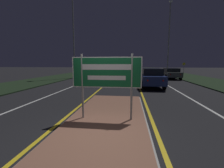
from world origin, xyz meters
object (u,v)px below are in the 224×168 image
highway_sign (106,75)px  streetlight_left_near (73,21)px  warning_sign (184,67)px  car_approaching_0 (101,74)px  streetlight_right_near (169,29)px  car_receding_1 (171,73)px  car_receding_0 (151,77)px

highway_sign → streetlight_left_near: 16.84m
streetlight_left_near → warning_sign: size_ratio=5.18×
highway_sign → streetlight_left_near: (-6.59, 14.38, 5.77)m
car_approaching_0 → streetlight_right_near: bearing=32.9°
streetlight_right_near → car_approaching_0: (-8.72, -5.65, -6.15)m
car_receding_1 → warning_sign: size_ratio=1.98×
streetlight_left_near → car_receding_0: 12.83m
car_approaching_0 → car_receding_1: bearing=20.8°
streetlight_right_near → car_receding_1: size_ratio=2.54×
streetlight_right_near → warning_sign: size_ratio=5.03×
streetlight_left_near → car_approaching_0: streetlight_left_near is taller
car_approaching_0 → warning_sign: bearing=39.5°
car_approaching_0 → warning_sign: 16.33m
highway_sign → car_receding_0: 8.62m
car_approaching_0 → warning_sign: warning_sign is taller
streetlight_right_near → warning_sign: bearing=50.7°
streetlight_left_near → warning_sign: 19.46m
streetlight_left_near → car_receding_0: size_ratio=2.37×
highway_sign → car_approaching_0: 12.51m
highway_sign → car_approaching_0: highway_sign is taller
car_receding_1 → warning_sign: (3.96, 7.11, 0.63)m
car_receding_0 → car_approaching_0: (-5.13, 4.01, -0.09)m
highway_sign → car_receding_0: size_ratio=0.49×
streetlight_left_near → streetlight_right_near: streetlight_left_near is taller
car_receding_1 → car_approaching_0: 9.22m
highway_sign → car_receding_1: 16.64m
highway_sign → car_receding_1: highway_sign is taller
car_receding_1 → car_receding_0: bearing=-115.6°
streetlight_right_near → streetlight_left_near: bearing=-164.7°
car_receding_0 → warning_sign: warning_sign is taller
streetlight_left_near → warning_sign: bearing=26.3°
car_receding_0 → car_receding_1: size_ratio=1.11×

